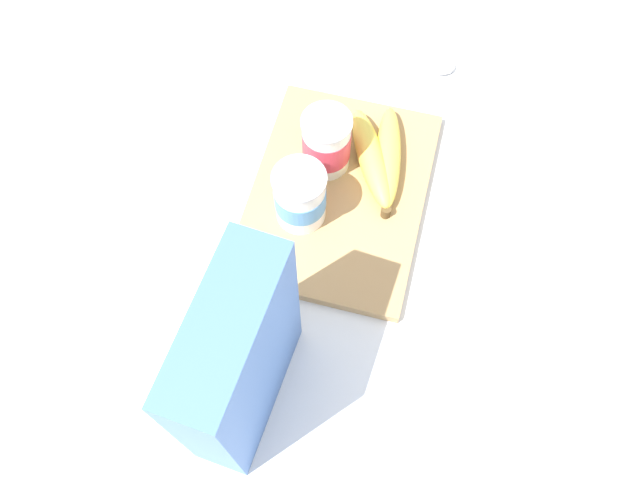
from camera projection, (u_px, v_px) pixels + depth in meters
The scene contains 7 objects.
ground_plane at pixel (338, 197), 0.95m from camera, with size 2.40×2.40×0.00m, color white.
cutting_board at pixel (338, 194), 0.95m from camera, with size 0.34×0.25×0.02m, color tan.
cereal_box at pixel (239, 362), 0.71m from camera, with size 0.19×0.07×0.27m, color #4770B7.
yogurt_cup_front at pixel (300, 196), 0.88m from camera, with size 0.07×0.07×0.10m.
yogurt_cup_back at pixel (326, 143), 0.92m from camera, with size 0.07×0.07×0.10m.
banana_bunch at pixel (379, 158), 0.94m from camera, with size 0.18×0.11×0.04m.
spoon at pixel (432, 75), 1.05m from camera, with size 0.11×0.11×0.01m.
Camera 1 is at (-0.47, -0.09, 0.83)m, focal length 36.65 mm.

